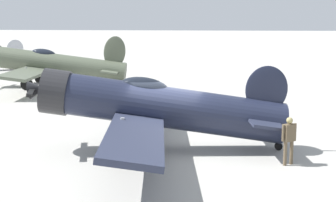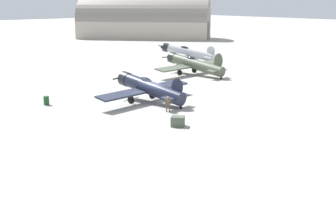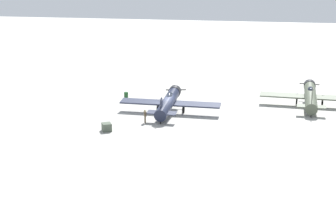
# 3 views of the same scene
# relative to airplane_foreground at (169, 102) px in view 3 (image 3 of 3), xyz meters

# --- Properties ---
(ground_plane) EXTENTS (400.00, 400.00, 0.00)m
(ground_plane) POSITION_rel_airplane_foreground_xyz_m (0.49, 0.07, -1.60)
(ground_plane) COLOR #A8A59E
(airplane_foreground) EXTENTS (9.47, 12.63, 3.14)m
(airplane_foreground) POSITION_rel_airplane_foreground_xyz_m (0.00, 0.00, 0.00)
(airplane_foreground) COLOR #1E2338
(airplane_foreground) RESTS_ON ground_plane
(airplane_mid_apron) EXTENTS (10.32, 12.99, 3.61)m
(airplane_mid_apron) POSITION_rel_airplane_foreground_xyz_m (-9.70, 15.99, 0.00)
(airplane_mid_apron) COLOR #4C5442
(airplane_mid_apron) RESTS_ON ground_plane
(ground_crew_mechanic) EXTENTS (0.50, 0.43, 1.56)m
(ground_crew_mechanic) POSITION_rel_airplane_foreground_xyz_m (4.55, -1.21, -0.65)
(ground_crew_mechanic) COLOR brown
(ground_crew_mechanic) RESTS_ON ground_plane
(equipment_crate) EXTENTS (1.47, 1.44, 0.87)m
(equipment_crate) POSITION_rel_airplane_foreground_xyz_m (8.89, -3.86, -1.16)
(equipment_crate) COLOR #4C5647
(equipment_crate) RESTS_ON ground_plane
(fuel_drum) EXTENTS (0.61, 0.61, 0.92)m
(fuel_drum) POSITION_rel_airplane_foreground_xyz_m (-6.03, -8.74, -1.14)
(fuel_drum) COLOR #19471E
(fuel_drum) RESTS_ON ground_plane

